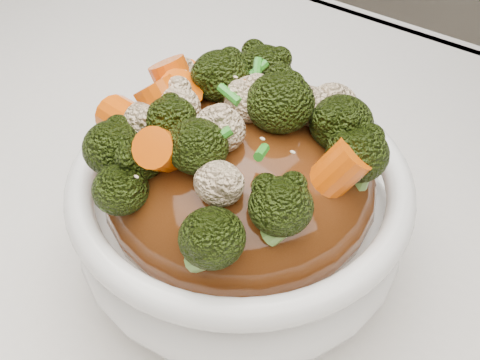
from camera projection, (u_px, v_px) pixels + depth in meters
The scene contains 8 objects.
tablecloth at pixel (204, 263), 0.43m from camera, with size 1.20×0.80×0.04m, color silver.
bowl at pixel (240, 215), 0.38m from camera, with size 0.22×0.22×0.09m, color white, non-canonical shape.
sauce_base at pixel (240, 183), 0.36m from camera, with size 0.17×0.17×0.10m, color #4D240D.
carrots at pixel (240, 103), 0.32m from camera, with size 0.17×0.17×0.05m, color #E45807, non-canonical shape.
broccoli at pixel (240, 105), 0.32m from camera, with size 0.17×0.17×0.04m, color black, non-canonical shape.
cauliflower at pixel (240, 108), 0.32m from camera, with size 0.17×0.17×0.04m, color beige, non-canonical shape.
scallions at pixel (240, 102), 0.32m from camera, with size 0.13×0.13×0.02m, color #267C1C, non-canonical shape.
sesame_seeds at pixel (240, 102), 0.32m from camera, with size 0.16×0.16×0.01m, color beige, non-canonical shape.
Camera 1 is at (0.18, -0.20, 1.07)m, focal length 42.00 mm.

